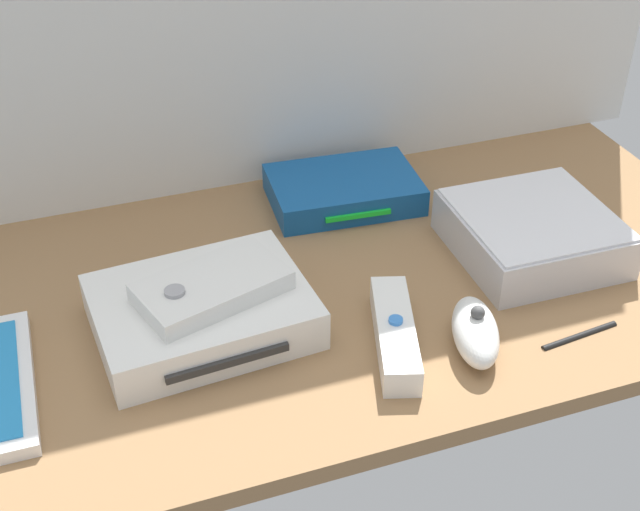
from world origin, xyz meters
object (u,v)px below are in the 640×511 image
at_px(remote_nunchuk, 475,332).
at_px(remote_classic_pad, 212,286).
at_px(mini_computer, 533,233).
at_px(network_router, 344,190).
at_px(remote_wand, 395,334).
at_px(game_console, 202,312).
at_px(stylus_pen, 580,334).

bearing_deg(remote_nunchuk, remote_classic_pad, 173.20).
relative_size(remote_nunchuk, remote_classic_pad, 0.68).
bearing_deg(remote_classic_pad, remote_nunchuk, -42.57).
height_order(mini_computer, network_router, mini_computer).
xyz_separation_m(remote_nunchuk, remote_classic_pad, (-0.23, 0.11, 0.03)).
relative_size(network_router, remote_wand, 1.24).
bearing_deg(game_console, mini_computer, -2.71).
xyz_separation_m(mini_computer, network_router, (-0.16, 0.17, -0.01)).
bearing_deg(game_console, stylus_pen, -25.35).
bearing_deg(network_router, game_console, -135.93).
distance_m(network_router, stylus_pen, 0.35).
relative_size(remote_wand, remote_nunchuk, 1.40).
xyz_separation_m(mini_computer, stylus_pen, (-0.03, -0.15, -0.02)).
xyz_separation_m(remote_nunchuk, stylus_pen, (0.11, -0.02, -0.02)).
bearing_deg(mini_computer, game_console, -178.49).
relative_size(network_router, remote_classic_pad, 1.17).
xyz_separation_m(network_router, remote_classic_pad, (-0.21, -0.19, 0.04)).
height_order(game_console, remote_classic_pad, remote_classic_pad).
bearing_deg(remote_nunchuk, mini_computer, 61.21).
bearing_deg(game_console, remote_wand, -31.10).
bearing_deg(remote_wand, remote_classic_pad, 169.96).
bearing_deg(remote_wand, mini_computer, 42.08).
height_order(game_console, network_router, game_console).
bearing_deg(stylus_pen, remote_nunchuk, 169.30).
bearing_deg(stylus_pen, game_console, 158.88).
bearing_deg(game_console, remote_nunchuk, -29.57).
height_order(remote_wand, stylus_pen, remote_wand).
xyz_separation_m(game_console, mini_computer, (0.38, 0.01, 0.00)).
distance_m(network_router, remote_nunchuk, 0.30).
bearing_deg(network_router, remote_classic_pad, -133.80).
bearing_deg(remote_classic_pad, stylus_pen, -38.14).
distance_m(network_router, remote_classic_pad, 0.28).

